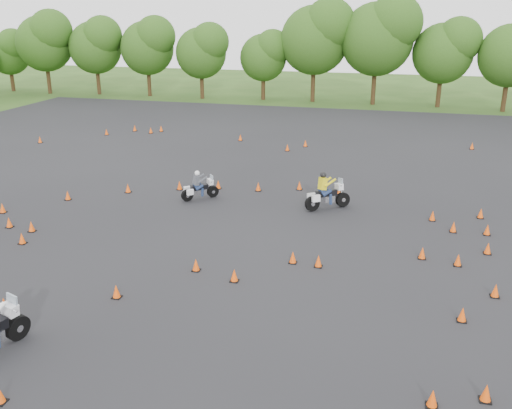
# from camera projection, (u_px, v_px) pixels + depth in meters

# --- Properties ---
(ground) EXTENTS (140.00, 140.00, 0.00)m
(ground) POSITION_uv_depth(u_px,v_px,m) (229.00, 268.00, 21.32)
(ground) COLOR #2D5119
(ground) RESTS_ON ground
(asphalt_pad) EXTENTS (62.00, 62.00, 0.00)m
(asphalt_pad) POSITION_uv_depth(u_px,v_px,m) (267.00, 215.00, 26.81)
(asphalt_pad) COLOR black
(asphalt_pad) RESTS_ON ground
(treeline) EXTENTS (87.38, 32.51, 11.08)m
(treeline) POSITION_uv_depth(u_px,v_px,m) (376.00, 61.00, 50.91)
(treeline) COLOR #2A4E16
(treeline) RESTS_ON ground
(traffic_cones) EXTENTS (36.76, 32.62, 0.45)m
(traffic_cones) POSITION_uv_depth(u_px,v_px,m) (265.00, 214.00, 26.24)
(traffic_cones) COLOR #FA510A
(traffic_cones) RESTS_ON asphalt_pad
(rider_grey) EXTENTS (1.89, 1.82, 1.55)m
(rider_grey) POSITION_uv_depth(u_px,v_px,m) (200.00, 184.00, 28.83)
(rider_grey) COLOR #45474D
(rider_grey) RESTS_ON ground
(rider_yellow) EXTENTS (2.35, 2.00, 1.83)m
(rider_yellow) POSITION_uv_depth(u_px,v_px,m) (328.00, 191.00, 27.33)
(rider_yellow) COLOR gold
(rider_yellow) RESTS_ON ground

